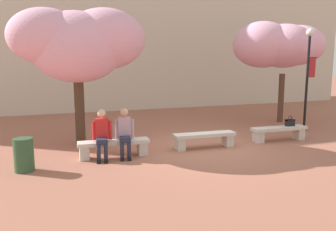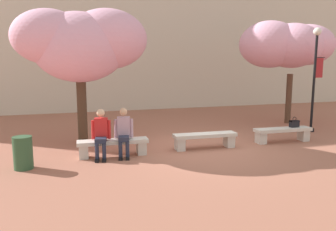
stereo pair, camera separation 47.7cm
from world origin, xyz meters
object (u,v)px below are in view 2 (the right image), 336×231
(person_seated_left, at_px, (101,132))
(lamp_post_with_banner, at_px, (315,70))
(handbag, at_px, (294,123))
(trash_bin, at_px, (23,153))
(person_seated_right, at_px, (124,130))
(cherry_tree_main, at_px, (83,43))
(stone_bench_near_west, at_px, (205,138))
(stone_bench_center, at_px, (283,133))
(stone_bench_west_end, at_px, (113,145))
(cherry_tree_secondary, at_px, (288,45))

(person_seated_left, distance_m, lamp_post_with_banner, 7.95)
(person_seated_left, distance_m, handbag, 6.11)
(trash_bin, bearing_deg, person_seated_right, 9.31)
(person_seated_right, bearing_deg, cherry_tree_main, 115.80)
(handbag, distance_m, lamp_post_with_banner, 2.55)
(stone_bench_near_west, xyz_separation_m, lamp_post_with_banner, (4.72, 1.08, 1.94))
(stone_bench_center, xyz_separation_m, cherry_tree_main, (-5.95, 1.75, 2.77))
(cherry_tree_main, distance_m, lamp_post_with_banner, 8.06)
(stone_bench_center, bearing_deg, cherry_tree_main, 163.58)
(stone_bench_west_end, xyz_separation_m, person_seated_left, (-0.31, -0.05, 0.39))
(cherry_tree_secondary, bearing_deg, trash_bin, -160.71)
(stone_bench_west_end, relative_size, cherry_tree_main, 0.46)
(cherry_tree_secondary, bearing_deg, handbag, -122.20)
(trash_bin, bearing_deg, stone_bench_center, 3.46)
(person_seated_right, distance_m, trash_bin, 2.51)
(stone_bench_near_west, bearing_deg, person_seated_right, -178.75)
(stone_bench_west_end, distance_m, person_seated_right, 0.49)
(handbag, xyz_separation_m, trash_bin, (-7.97, -0.47, -0.19))
(person_seated_left, height_order, lamp_post_with_banner, lamp_post_with_banner)
(cherry_tree_secondary, distance_m, lamp_post_with_banner, 2.16)
(trash_bin, bearing_deg, cherry_tree_secondary, 19.29)
(handbag, height_order, cherry_tree_main, cherry_tree_main)
(stone_bench_west_end, height_order, cherry_tree_secondary, cherry_tree_secondary)
(person_seated_right, height_order, lamp_post_with_banner, lamp_post_with_banner)
(lamp_post_with_banner, xyz_separation_m, trash_bin, (-9.58, -1.54, -1.86))
(stone_bench_near_west, xyz_separation_m, cherry_tree_main, (-3.27, 1.75, 2.77))
(stone_bench_center, height_order, trash_bin, trash_bin)
(cherry_tree_main, distance_m, cherry_tree_secondary, 8.35)
(handbag, relative_size, lamp_post_with_banner, 0.09)
(stone_bench_near_west, xyz_separation_m, person_seated_right, (-2.40, -0.05, 0.39))
(stone_bench_west_end, bearing_deg, handbag, 0.18)
(person_seated_right, height_order, cherry_tree_secondary, cherry_tree_secondary)
(stone_bench_west_end, relative_size, trash_bin, 2.43)
(cherry_tree_secondary, xyz_separation_m, lamp_post_with_banner, (-0.26, -1.91, -0.97))
(stone_bench_west_end, distance_m, cherry_tree_secondary, 8.73)
(stone_bench_near_west, distance_m, lamp_post_with_banner, 5.22)
(stone_bench_near_west, bearing_deg, lamp_post_with_banner, 12.88)
(cherry_tree_main, relative_size, trash_bin, 5.29)
(person_seated_right, xyz_separation_m, handbag, (5.51, 0.07, -0.12))
(stone_bench_near_west, xyz_separation_m, trash_bin, (-4.86, -0.46, 0.08))
(stone_bench_near_west, relative_size, cherry_tree_secondary, 0.45)
(person_seated_left, height_order, cherry_tree_main, cherry_tree_main)
(stone_bench_west_end, height_order, person_seated_right, person_seated_right)
(person_seated_right, xyz_separation_m, cherry_tree_secondary, (7.38, 3.04, 2.52))
(person_seated_left, bearing_deg, cherry_tree_secondary, 20.86)
(cherry_tree_secondary, bearing_deg, lamp_post_with_banner, -97.88)
(cherry_tree_secondary, xyz_separation_m, trash_bin, (-9.84, -3.44, -2.83))
(stone_bench_center, bearing_deg, stone_bench_west_end, 180.00)
(stone_bench_near_west, bearing_deg, person_seated_left, -179.00)
(stone_bench_center, relative_size, cherry_tree_secondary, 0.45)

